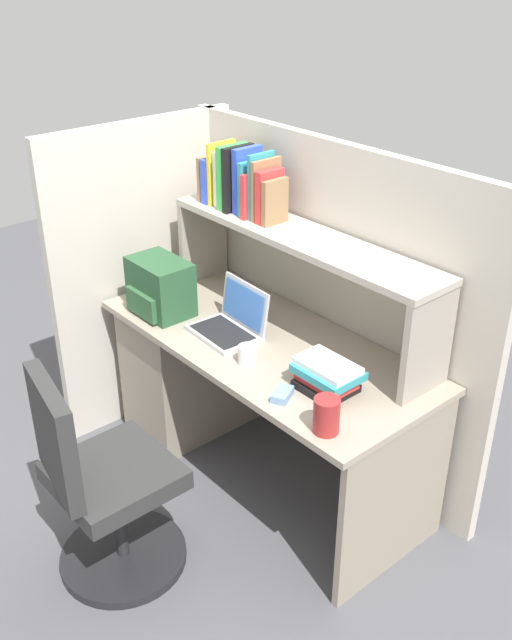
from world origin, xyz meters
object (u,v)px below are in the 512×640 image
at_px(laptop, 232,323).
at_px(snack_canister, 326,415).
at_px(office_chair, 102,491).
at_px(paper_cup, 247,355).
at_px(backpack, 160,287).
at_px(computer_mouse, 282,394).

relative_size(laptop, snack_canister, 2.36).
bearing_deg(office_chair, snack_canister, -124.49).
relative_size(paper_cup, snack_canister, 0.59).
distance_m(laptop, office_chair, 0.91).
xyz_separation_m(snack_canister, office_chair, (-0.60, -0.60, -0.40)).
bearing_deg(backpack, snack_canister, -3.71).
distance_m(computer_mouse, office_chair, 0.80).
bearing_deg(laptop, backpack, -161.57).
distance_m(computer_mouse, paper_cup, 0.29).
height_order(laptop, backpack, backpack).
relative_size(laptop, backpack, 1.08).
distance_m(backpack, paper_cup, 0.62).
relative_size(backpack, office_chair, 0.32).
bearing_deg(laptop, office_chair, -77.19).
relative_size(computer_mouse, paper_cup, 1.30).
xyz_separation_m(computer_mouse, office_chair, (-0.34, -0.63, -0.35)).
bearing_deg(snack_canister, backpack, 176.29).
height_order(laptop, snack_canister, laptop).
bearing_deg(office_chair, backpack, -40.28).
bearing_deg(paper_cup, laptop, 154.90).
xyz_separation_m(laptop, snack_canister, (0.78, -0.20, 0.02)).
distance_m(laptop, snack_canister, 0.81).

